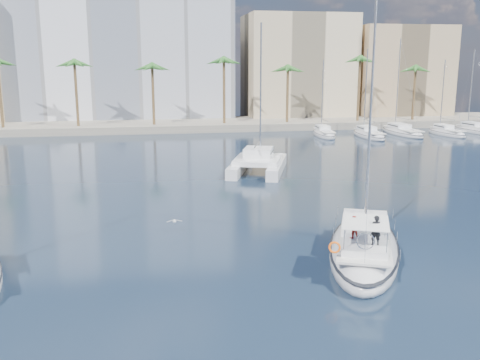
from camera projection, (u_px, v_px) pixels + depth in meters
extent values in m
plane|color=black|center=(261.00, 242.00, 34.35)|extent=(160.00, 160.00, 0.00)
cube|color=gray|center=(188.00, 125.00, 92.90)|extent=(120.00, 14.00, 1.20)
cube|color=silver|center=(117.00, 47.00, 99.54)|extent=(42.00, 16.00, 28.00)
cube|color=#CAB791|center=(297.00, 69.00, 103.18)|extent=(20.00, 14.00, 20.00)
cube|color=tan|center=(399.00, 74.00, 104.80)|extent=(18.00, 12.00, 18.00)
cylinder|color=brown|center=(189.00, 99.00, 88.04)|extent=(0.44, 0.44, 10.50)
sphere|color=#2D6625|center=(189.00, 67.00, 86.91)|extent=(3.60, 3.60, 3.60)
cylinder|color=brown|center=(383.00, 97.00, 93.70)|extent=(0.44, 0.44, 10.50)
sphere|color=#2D6625|center=(385.00, 66.00, 92.56)|extent=(3.60, 3.60, 3.60)
ellipsoid|color=silver|center=(364.00, 251.00, 31.63)|extent=(8.51, 13.06, 2.60)
ellipsoid|color=black|center=(364.00, 245.00, 31.55)|extent=(8.59, 13.19, 0.18)
cube|color=silver|center=(365.00, 236.00, 31.19)|extent=(6.24, 9.74, 0.12)
cube|color=white|center=(365.00, 223.00, 32.49)|extent=(4.05, 4.80, 0.60)
cube|color=black|center=(365.00, 223.00, 32.48)|extent=(3.88, 4.37, 0.14)
cylinder|color=#B7BABF|center=(372.00, 91.00, 32.15)|extent=(0.15, 0.15, 16.39)
cylinder|color=#B7BABF|center=(366.00, 209.00, 31.20)|extent=(2.06, 4.70, 0.11)
cube|color=white|center=(365.00, 246.00, 28.85)|extent=(3.40, 3.80, 0.36)
cube|color=white|center=(366.00, 222.00, 28.44)|extent=(3.40, 3.80, 0.04)
torus|color=silver|center=(365.00, 241.00, 27.56)|extent=(0.90, 0.42, 0.96)
torus|color=#FF600D|center=(335.00, 247.00, 27.51)|extent=(0.66, 0.43, 0.64)
imported|color=black|center=(376.00, 230.00, 28.29)|extent=(0.63, 0.45, 1.62)
imported|color=#A42419|center=(353.00, 227.00, 29.45)|extent=(0.64, 0.51, 1.27)
cube|color=silver|center=(240.00, 166.00, 56.66)|extent=(4.51, 10.13, 1.10)
cube|color=silver|center=(277.00, 167.00, 56.03)|extent=(4.51, 10.13, 1.10)
cube|color=white|center=(258.00, 160.00, 55.69)|extent=(6.16, 6.85, 0.50)
cube|color=white|center=(258.00, 153.00, 56.03)|extent=(3.69, 3.85, 1.00)
cube|color=black|center=(258.00, 152.00, 56.02)|extent=(3.58, 3.47, 0.18)
cylinder|color=#B7BABF|center=(261.00, 90.00, 56.14)|extent=(0.18, 0.18, 13.74)
ellipsoid|color=silver|center=(174.00, 221.00, 36.16)|extent=(0.21, 0.41, 0.20)
sphere|color=silver|center=(174.00, 220.00, 36.35)|extent=(0.11, 0.11, 0.11)
cube|color=gray|center=(170.00, 221.00, 36.11)|extent=(0.47, 0.17, 0.11)
cube|color=gray|center=(179.00, 221.00, 36.20)|extent=(0.47, 0.17, 0.11)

